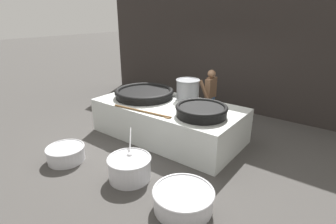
# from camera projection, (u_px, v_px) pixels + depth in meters

# --- Properties ---
(ground_plane) EXTENTS (60.00, 60.00, 0.00)m
(ground_plane) POSITION_uv_depth(u_px,v_px,m) (168.00, 135.00, 6.39)
(ground_plane) COLOR #474442
(back_wall) EXTENTS (8.95, 0.24, 4.11)m
(back_wall) POSITION_uv_depth(u_px,v_px,m) (226.00, 40.00, 7.78)
(back_wall) COLOR #2D2826
(back_wall) RESTS_ON ground_plane
(hearth_platform) EXTENTS (3.45, 1.74, 0.82)m
(hearth_platform) POSITION_uv_depth(u_px,v_px,m) (168.00, 120.00, 6.24)
(hearth_platform) COLOR silver
(hearth_platform) RESTS_ON ground_plane
(giant_wok_near) EXTENTS (1.47, 1.47, 0.21)m
(giant_wok_near) POSITION_uv_depth(u_px,v_px,m) (144.00, 93.00, 6.55)
(giant_wok_near) COLOR black
(giant_wok_near) RESTS_ON hearth_platform
(giant_wok_far) EXTENTS (1.07, 1.07, 0.23)m
(giant_wok_far) POSITION_uv_depth(u_px,v_px,m) (201.00, 110.00, 5.34)
(giant_wok_far) COLOR black
(giant_wok_far) RESTS_ON hearth_platform
(stock_pot) EXTENTS (0.58, 0.58, 0.50)m
(stock_pot) POSITION_uv_depth(u_px,v_px,m) (188.00, 89.00, 6.33)
(stock_pot) COLOR gray
(stock_pot) RESTS_ON hearth_platform
(stirring_paddle) EXTENTS (1.47, 0.23, 0.04)m
(stirring_paddle) POSITION_uv_depth(u_px,v_px,m) (144.00, 111.00, 5.57)
(stirring_paddle) COLOR brown
(stirring_paddle) RESTS_ON hearth_platform
(cook) EXTENTS (0.35, 0.54, 1.46)m
(cook) POSITION_uv_depth(u_px,v_px,m) (210.00, 95.00, 6.83)
(cook) COLOR brown
(cook) RESTS_ON ground_plane
(prep_bowl_vegetables) EXTENTS (0.81, 0.88, 0.73)m
(prep_bowl_vegetables) POSITION_uv_depth(u_px,v_px,m) (130.00, 167.00, 4.66)
(prep_bowl_vegetables) COLOR silver
(prep_bowl_vegetables) RESTS_ON ground_plane
(prep_bowl_meat) EXTENTS (0.75, 0.75, 0.31)m
(prep_bowl_meat) POSITION_uv_depth(u_px,v_px,m) (66.00, 153.00, 5.25)
(prep_bowl_meat) COLOR silver
(prep_bowl_meat) RESTS_ON ground_plane
(prep_bowl_extra) EXTENTS (0.95, 0.95, 0.32)m
(prep_bowl_extra) POSITION_uv_depth(u_px,v_px,m) (183.00, 198.00, 3.95)
(prep_bowl_extra) COLOR silver
(prep_bowl_extra) RESTS_ON ground_plane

